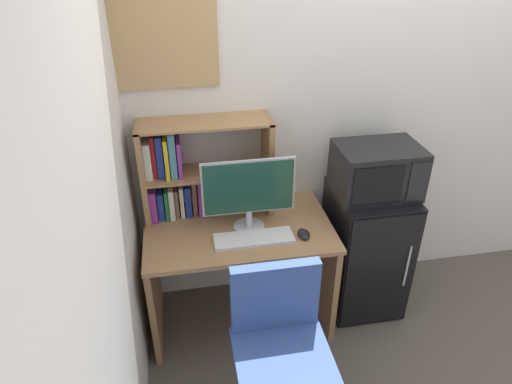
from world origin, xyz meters
name	(u,v)px	position (x,y,z in m)	size (l,w,h in m)	color
wall_back	(442,103)	(0.40, 0.02, 1.30)	(6.40, 0.04, 2.60)	silver
wall_left	(77,341)	(-1.62, -1.60, 1.30)	(0.04, 4.40, 2.60)	silver
desk	(239,258)	(-1.00, -0.34, 0.51)	(1.11, 0.67, 0.74)	#997047
hutch_bookshelf	(187,171)	(-1.27, -0.11, 1.03)	(0.77, 0.25, 0.60)	#997047
monitor	(249,191)	(-0.94, -0.36, 1.00)	(0.53, 0.18, 0.45)	#B7B7BC
keyboard	(254,239)	(-0.93, -0.48, 0.75)	(0.45, 0.15, 0.02)	silver
computer_mouse	(304,234)	(-0.64, -0.50, 0.76)	(0.07, 0.11, 0.03)	black
mini_fridge	(365,249)	(-0.15, -0.31, 0.43)	(0.47, 0.52, 0.87)	black
microwave	(377,170)	(-0.15, -0.30, 1.02)	(0.49, 0.36, 0.31)	black
desk_chair	(280,363)	(-0.90, -1.06, 0.39)	(0.54, 0.54, 0.89)	black
wall_corkboard	(143,38)	(-1.43, -0.01, 1.78)	(0.79, 0.02, 0.55)	tan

